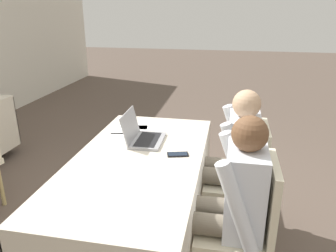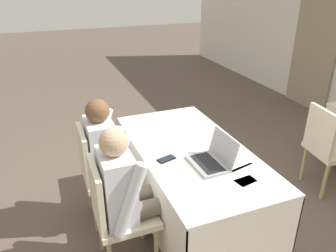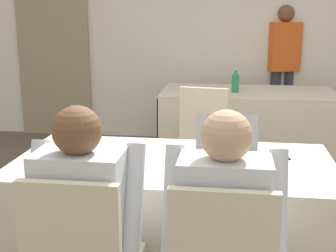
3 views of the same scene
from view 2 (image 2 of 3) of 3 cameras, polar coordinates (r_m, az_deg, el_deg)
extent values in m
plane|color=brown|center=(3.24, 3.70, -15.21)|extent=(24.00, 24.00, 0.00)
cube|color=gray|center=(5.89, 24.70, 15.44)|extent=(0.89, 0.04, 2.65)
cube|color=beige|center=(2.83, 4.09, -4.08)|extent=(1.75, 0.89, 0.02)
cube|color=beige|center=(2.86, -4.19, -11.05)|extent=(1.75, 0.01, 0.60)
cube|color=beige|center=(3.18, 11.13, -7.45)|extent=(1.75, 0.01, 0.60)
cube|color=beige|center=(3.69, -1.85, -2.11)|extent=(0.01, 0.89, 0.60)
cube|color=beige|center=(2.42, 13.28, -19.94)|extent=(0.01, 0.89, 0.60)
cylinder|color=#333333|center=(3.21, 3.72, -14.45)|extent=(0.06, 0.06, 0.11)
cube|color=#99999E|center=(2.60, 6.77, -6.60)|extent=(0.35, 0.24, 0.02)
cube|color=black|center=(2.59, 6.78, -6.41)|extent=(0.31, 0.17, 0.00)
cube|color=#99999E|center=(2.60, 9.62, -3.73)|extent=(0.35, 0.07, 0.22)
cube|color=black|center=(2.60, 9.62, -3.73)|extent=(0.31, 0.05, 0.19)
cube|color=black|center=(2.65, -0.29, -5.78)|extent=(0.11, 0.16, 0.01)
cube|color=#192333|center=(2.65, -0.29, -5.68)|extent=(0.09, 0.15, 0.00)
cube|color=white|center=(2.40, 12.96, -10.42)|extent=(0.24, 0.32, 0.00)
cube|color=white|center=(2.55, 13.63, -8.16)|extent=(0.26, 0.33, 0.00)
cube|color=white|center=(2.68, 11.34, -6.17)|extent=(0.27, 0.34, 0.00)
cylinder|color=tan|center=(3.06, -5.83, -13.12)|extent=(0.04, 0.04, 0.41)
cylinder|color=tan|center=(3.34, -7.55, -9.59)|extent=(0.04, 0.04, 0.41)
cylinder|color=tan|center=(3.01, -12.47, -14.41)|extent=(0.04, 0.04, 0.41)
cylinder|color=tan|center=(3.29, -13.58, -10.69)|extent=(0.04, 0.04, 0.41)
cube|color=beige|center=(3.04, -10.18, -8.39)|extent=(0.44, 0.44, 0.05)
cube|color=beige|center=(2.89, -14.44, -4.93)|extent=(0.40, 0.04, 0.45)
cylinder|color=tan|center=(2.64, -2.04, -20.50)|extent=(0.04, 0.04, 0.41)
cylinder|color=tan|center=(2.89, -4.49, -15.80)|extent=(0.04, 0.04, 0.41)
cylinder|color=tan|center=(2.84, -11.61, -17.26)|extent=(0.04, 0.04, 0.41)
cube|color=beige|center=(2.58, -7.32, -15.17)|extent=(0.44, 0.44, 0.05)
cube|color=beige|center=(2.40, -12.37, -11.53)|extent=(0.40, 0.04, 0.45)
cylinder|color=tan|center=(4.10, 26.58, -5.20)|extent=(0.04, 0.04, 0.41)
cylinder|color=tan|center=(3.67, 25.62, -8.66)|extent=(0.04, 0.04, 0.41)
cylinder|color=tan|center=(3.90, 22.54, -5.99)|extent=(0.04, 0.04, 0.41)
cube|color=beige|center=(3.78, 26.78, -3.84)|extent=(0.50, 0.50, 0.05)
cube|color=beige|center=(3.55, 25.06, -0.75)|extent=(0.41, 0.10, 0.45)
cylinder|color=#665B4C|center=(2.94, -7.45, -7.38)|extent=(0.13, 0.42, 0.13)
cylinder|color=#665B4C|center=(3.09, -8.30, -5.69)|extent=(0.13, 0.42, 0.13)
cylinder|color=#665B4C|center=(3.14, -3.91, -11.34)|extent=(0.10, 0.10, 0.46)
cylinder|color=#665B4C|center=(3.28, -4.89, -9.58)|extent=(0.10, 0.10, 0.46)
cube|color=silver|center=(2.88, -11.58, -3.84)|extent=(0.36, 0.22, 0.52)
cylinder|color=silver|center=(2.71, -9.91, -5.58)|extent=(0.08, 0.26, 0.54)
cylinder|color=silver|center=(3.07, -11.61, -1.81)|extent=(0.08, 0.26, 0.54)
sphere|color=brown|center=(2.74, -12.20, 2.59)|extent=(0.20, 0.20, 0.20)
cylinder|color=#665B4C|center=(2.48, -3.89, -14.21)|extent=(0.13, 0.42, 0.13)
cylinder|color=#665B4C|center=(2.61, -5.13, -11.86)|extent=(0.13, 0.42, 0.13)
cylinder|color=#665B4C|center=(2.72, 0.11, -18.19)|extent=(0.10, 0.10, 0.46)
cylinder|color=#665B4C|center=(2.84, -1.29, -15.87)|extent=(0.10, 0.10, 0.46)
cube|color=silver|center=(2.39, -8.87, -10.20)|extent=(0.36, 0.22, 0.52)
cylinder|color=silver|center=(2.23, -6.57, -12.79)|extent=(0.08, 0.26, 0.54)
cylinder|color=silver|center=(2.57, -9.11, -7.34)|extent=(0.08, 0.26, 0.54)
sphere|color=tan|center=(2.21, -9.46, -2.77)|extent=(0.20, 0.20, 0.20)
camera|label=1|loc=(4.24, -15.77, 19.14)|focal=35.00mm
camera|label=3|loc=(2.40, -54.37, 0.90)|focal=50.00mm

